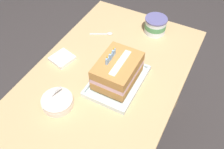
{
  "coord_description": "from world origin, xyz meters",
  "views": [
    {
      "loc": [
        -0.72,
        -0.41,
        1.62
      ],
      "look_at": [
        -0.01,
        -0.03,
        0.71
      ],
      "focal_mm": 40.57,
      "sensor_mm": 36.0,
      "label": 1
    }
  ],
  "objects_px": {
    "foil_tray": "(117,81)",
    "birthday_cake": "(118,71)",
    "bowl_stack": "(57,102)",
    "ice_cream_tub": "(155,25)",
    "serving_spoon_near_tray": "(107,34)",
    "napkin_pile": "(62,58)"
  },
  "relations": [
    {
      "from": "foil_tray",
      "to": "birthday_cake",
      "type": "relative_size",
      "value": 1.37
    },
    {
      "from": "bowl_stack",
      "to": "birthday_cake",
      "type": "bearing_deg",
      "value": -36.28
    },
    {
      "from": "ice_cream_tub",
      "to": "serving_spoon_near_tray",
      "type": "height_order",
      "value": "ice_cream_tub"
    },
    {
      "from": "bowl_stack",
      "to": "ice_cream_tub",
      "type": "distance_m",
      "value": 0.71
    },
    {
      "from": "foil_tray",
      "to": "serving_spoon_near_tray",
      "type": "relative_size",
      "value": 2.47
    },
    {
      "from": "serving_spoon_near_tray",
      "to": "napkin_pile",
      "type": "xyz_separation_m",
      "value": [
        -0.29,
        0.11,
        0.0
      ]
    },
    {
      "from": "serving_spoon_near_tray",
      "to": "napkin_pile",
      "type": "height_order",
      "value": "napkin_pile"
    },
    {
      "from": "birthday_cake",
      "to": "serving_spoon_near_tray",
      "type": "height_order",
      "value": "birthday_cake"
    },
    {
      "from": "foil_tray",
      "to": "napkin_pile",
      "type": "height_order",
      "value": "foil_tray"
    },
    {
      "from": "birthday_cake",
      "to": "bowl_stack",
      "type": "height_order",
      "value": "birthday_cake"
    },
    {
      "from": "ice_cream_tub",
      "to": "serving_spoon_near_tray",
      "type": "xyz_separation_m",
      "value": [
        -0.15,
        0.24,
        -0.04
      ]
    },
    {
      "from": "ice_cream_tub",
      "to": "napkin_pile",
      "type": "height_order",
      "value": "ice_cream_tub"
    },
    {
      "from": "birthday_cake",
      "to": "serving_spoon_near_tray",
      "type": "distance_m",
      "value": 0.37
    },
    {
      "from": "napkin_pile",
      "to": "foil_tray",
      "type": "bearing_deg",
      "value": -90.59
    },
    {
      "from": "birthday_cake",
      "to": "ice_cream_tub",
      "type": "xyz_separation_m",
      "value": [
        0.44,
        -0.02,
        -0.04
      ]
    },
    {
      "from": "bowl_stack",
      "to": "serving_spoon_near_tray",
      "type": "distance_m",
      "value": 0.53
    },
    {
      "from": "foil_tray",
      "to": "ice_cream_tub",
      "type": "relative_size",
      "value": 2.45
    },
    {
      "from": "foil_tray",
      "to": "ice_cream_tub",
      "type": "distance_m",
      "value": 0.44
    },
    {
      "from": "napkin_pile",
      "to": "bowl_stack",
      "type": "bearing_deg",
      "value": -148.76
    },
    {
      "from": "napkin_pile",
      "to": "ice_cream_tub",
      "type": "bearing_deg",
      "value": -37.84
    },
    {
      "from": "foil_tray",
      "to": "napkin_pile",
      "type": "distance_m",
      "value": 0.32
    },
    {
      "from": "foil_tray",
      "to": "serving_spoon_near_tray",
      "type": "xyz_separation_m",
      "value": [
        0.29,
        0.22,
        -0.0
      ]
    }
  ]
}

